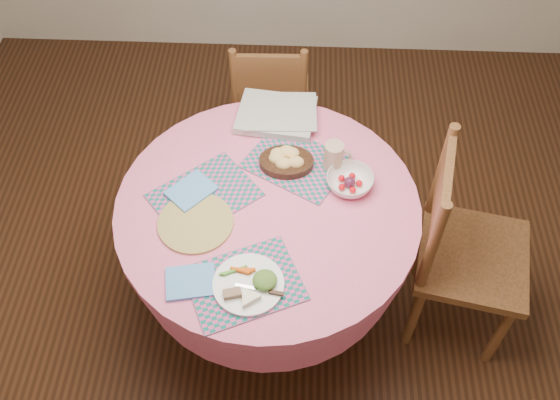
{
  "coord_description": "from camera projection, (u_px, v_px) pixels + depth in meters",
  "views": [
    {
      "loc": [
        0.12,
        -1.55,
        2.73
      ],
      "look_at": [
        0.05,
        0.0,
        0.78
      ],
      "focal_mm": 40.0,
      "sensor_mm": 36.0,
      "label": 1
    }
  ],
  "objects": [
    {
      "name": "chair_back",
      "position": [
        270.0,
        100.0,
        3.32
      ],
      "size": [
        0.42,
        0.4,
        0.89
      ],
      "rotation": [
        0.0,
        0.0,
        3.17
      ],
      "color": "brown",
      "rests_on": "ground"
    },
    {
      "name": "bread_bowl",
      "position": [
        286.0,
        159.0,
        2.62
      ],
      "size": [
        0.23,
        0.23,
        0.08
      ],
      "color": "black",
      "rests_on": "placemat_back"
    },
    {
      "name": "napkin_far",
      "position": [
        191.0,
        191.0,
        2.54
      ],
      "size": [
        0.23,
        0.23,
        0.01
      ],
      "primitive_type": "cube",
      "rotation": [
        0.0,
        0.0,
        0.82
      ],
      "color": "#5997E6",
      "rests_on": "placemat_left"
    },
    {
      "name": "ground",
      "position": [
        270.0,
        297.0,
        3.1
      ],
      "size": [
        4.0,
        4.0,
        0.0
      ],
      "primitive_type": "plane",
      "color": "#331C0F",
      "rests_on": "ground"
    },
    {
      "name": "placemat_back",
      "position": [
        296.0,
        163.0,
        2.65
      ],
      "size": [
        0.5,
        0.46,
        0.01
      ],
      "primitive_type": "cube",
      "rotation": [
        0.0,
        0.0,
        -0.52
      ],
      "color": "#126961",
      "rests_on": "dining_table"
    },
    {
      "name": "wicker_trivet",
      "position": [
        196.0,
        223.0,
        2.45
      ],
      "size": [
        0.3,
        0.3,
        0.01
      ],
      "primitive_type": "cylinder",
      "color": "olive",
      "rests_on": "dining_table"
    },
    {
      "name": "dining_table",
      "position": [
        268.0,
        232.0,
        2.67
      ],
      "size": [
        1.24,
        1.24,
        0.75
      ],
      "color": "pink",
      "rests_on": "ground"
    },
    {
      "name": "dinner_plate",
      "position": [
        250.0,
        285.0,
        2.26
      ],
      "size": [
        0.26,
        0.26,
        0.05
      ],
      "rotation": [
        0.0,
        0.0,
        0.26
      ],
      "color": "white",
      "rests_on": "placemat_front"
    },
    {
      "name": "napkin_near",
      "position": [
        191.0,
        282.0,
        2.28
      ],
      "size": [
        0.2,
        0.17,
        0.01
      ],
      "primitive_type": "cube",
      "rotation": [
        0.0,
        0.0,
        0.18
      ],
      "color": "#5997E6",
      "rests_on": "dining_table"
    },
    {
      "name": "placemat_left",
      "position": [
        204.0,
        195.0,
        2.54
      ],
      "size": [
        0.5,
        0.49,
        0.01
      ],
      "primitive_type": "cube",
      "rotation": [
        0.0,
        0.0,
        0.7
      ],
      "color": "#126961",
      "rests_on": "dining_table"
    },
    {
      "name": "chair_right",
      "position": [
        461.0,
        248.0,
        2.64
      ],
      "size": [
        0.55,
        0.56,
        1.04
      ],
      "rotation": [
        0.0,
        0.0,
        1.37
      ],
      "color": "brown",
      "rests_on": "ground"
    },
    {
      "name": "newspaper_stack",
      "position": [
        277.0,
        114.0,
        2.8
      ],
      "size": [
        0.37,
        0.31,
        0.04
      ],
      "rotation": [
        0.0,
        0.0,
        -0.13
      ],
      "color": "silver",
      "rests_on": "dining_table"
    },
    {
      "name": "latte_mug",
      "position": [
        334.0,
        156.0,
        2.58
      ],
      "size": [
        0.12,
        0.08,
        0.13
      ],
      "color": "tan",
      "rests_on": "placemat_back"
    },
    {
      "name": "fruit_bowl",
      "position": [
        350.0,
        182.0,
        2.55
      ],
      "size": [
        0.25,
        0.25,
        0.06
      ],
      "rotation": [
        0.0,
        0.0,
        0.39
      ],
      "color": "white",
      "rests_on": "dining_table"
    },
    {
      "name": "placemat_front",
      "position": [
        245.0,
        283.0,
        2.28
      ],
      "size": [
        0.49,
        0.44,
        0.01
      ],
      "primitive_type": "cube",
      "rotation": [
        0.0,
        0.0,
        0.42
      ],
      "color": "#126961",
      "rests_on": "dining_table"
    }
  ]
}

